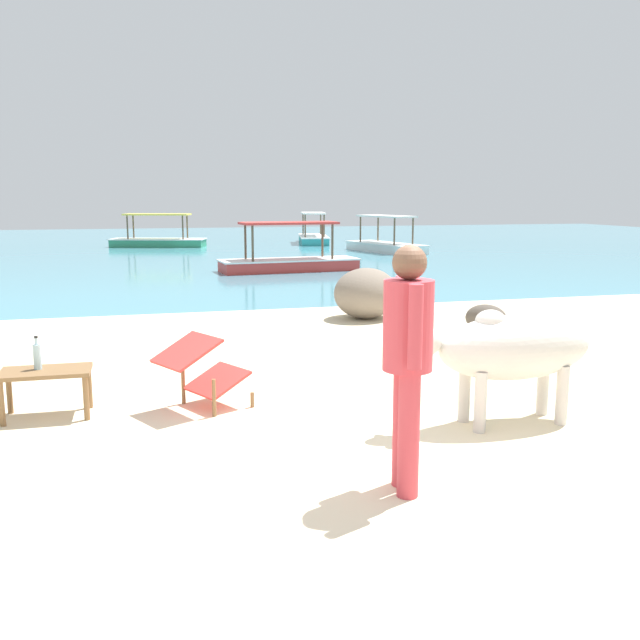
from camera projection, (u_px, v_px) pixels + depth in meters
name	position (u px, v px, depth m)	size (l,w,h in m)	color
sand_beach	(364.00, 462.00, 5.12)	(18.00, 14.00, 0.04)	beige
water_surface	(181.00, 249.00, 26.08)	(60.00, 36.00, 0.03)	teal
cow	(510.00, 348.00, 5.82)	(1.75, 0.53, 0.99)	beige
low_bench_table	(46.00, 378.00, 6.05)	(0.76, 0.45, 0.42)	brown
bottle	(37.00, 356.00, 6.04)	(0.07, 0.07, 0.30)	#A3C6D1
deck_chair_far	(202.00, 368.00, 6.27)	(0.92, 0.82, 0.68)	brown
person_standing	(408.00, 350.00, 4.41)	(0.32, 0.50, 1.62)	#CC3D47
shore_rock_large	(366.00, 293.00, 10.99)	(1.08, 0.98, 0.81)	gray
shore_rock_medium	(486.00, 318.00, 9.88)	(0.61, 0.44, 0.40)	brown
boat_white	(386.00, 244.00, 24.64)	(2.02, 3.84, 1.29)	white
boat_red	(289.00, 261.00, 18.30)	(3.76, 1.48, 1.29)	#C63833
boat_green	(158.00, 240.00, 27.20)	(3.85, 2.16, 1.29)	#338E66
boat_teal	(313.00, 237.00, 29.25)	(1.83, 3.82, 1.29)	teal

